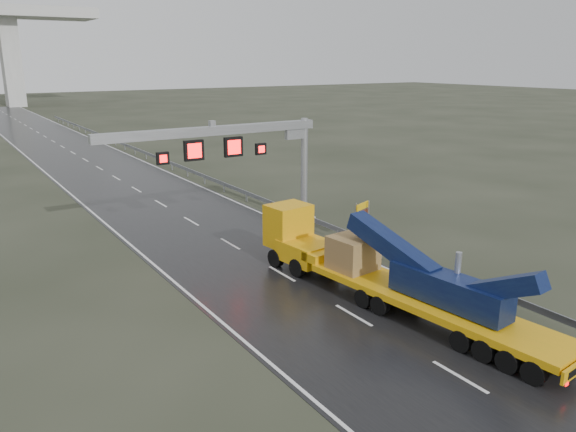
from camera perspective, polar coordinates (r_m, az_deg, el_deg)
ground at (r=23.01m, az=13.17°, el=-13.47°), size 400.00×400.00×0.00m
road at (r=56.76m, az=-17.05°, el=3.71°), size 11.00×200.00×0.02m
guardrail at (r=49.52m, az=-7.04°, el=3.44°), size 0.20×140.00×1.40m
sign_gantry at (r=36.32m, az=-4.61°, el=6.98°), size 14.90×1.20×7.42m
heavy_haul_truck at (r=27.12m, az=8.23°, el=-5.00°), size 4.24×17.28×4.02m
exit_sign_pair at (r=35.43m, az=7.55°, el=0.25°), size 1.36×0.59×2.47m
striped_barrier at (r=38.66m, az=1.34°, el=-0.08°), size 0.76×0.54×1.16m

